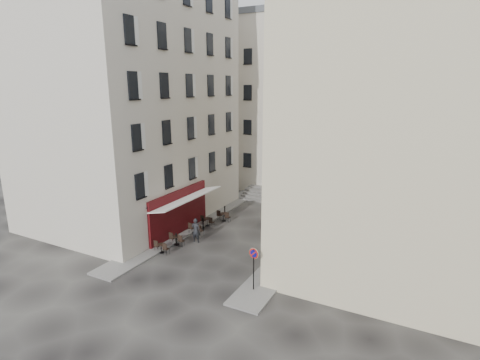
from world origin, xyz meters
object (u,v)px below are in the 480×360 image
Objects in this scene: no_parking_sign at (254,261)px; bistro_table_a at (162,247)px; pedestrian at (196,230)px; bistro_table_b at (177,239)px.

no_parking_sign is 7.98m from bistro_table_a.
pedestrian is (1.03, 2.66, 0.49)m from bistro_table_a.
pedestrian reaches higher than bistro_table_b.
bistro_table_a is 0.64× the size of pedestrian.
no_parking_sign is 2.09× the size of bistro_table_b.
pedestrian is at bearing 159.38° from no_parking_sign.
bistro_table_b is at bearing 169.28° from no_parking_sign.
bistro_table_a is at bearing -179.75° from no_parking_sign.
bistro_table_b is at bearing 41.21° from pedestrian.
no_parking_sign is 2.20× the size of bistro_table_a.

